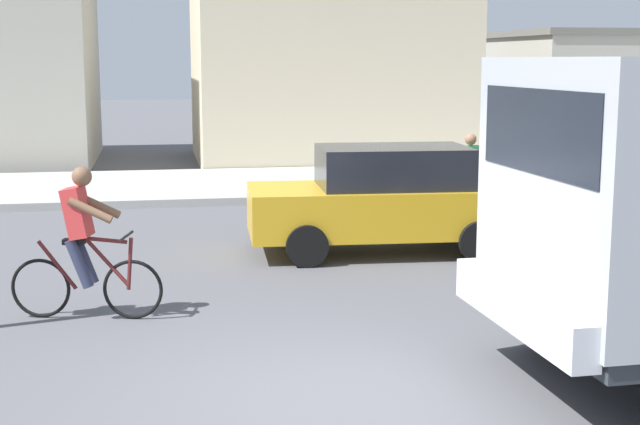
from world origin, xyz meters
TOP-DOWN VIEW (x-y plane):
  - ground_plane at (0.00, 0.00)m, footprint 120.00×120.00m
  - sidewalk_far at (0.00, 13.10)m, footprint 80.00×5.00m
  - cyclist at (-2.13, 2.92)m, footprint 1.69×0.58m
  - car_white_mid at (2.06, 5.79)m, footprint 4.09×2.05m
  - pedestrian_near_kerb at (4.02, 7.61)m, footprint 0.34×0.22m
  - building_mid_block at (3.56, 18.65)m, footprint 7.53×6.15m

SIDE VIEW (x-z plane):
  - ground_plane at x=0.00m, z-range 0.00..0.00m
  - sidewalk_far at x=0.00m, z-range 0.00..0.16m
  - car_white_mid at x=2.06m, z-range 0.02..1.62m
  - pedestrian_near_kerb at x=4.02m, z-range 0.04..1.66m
  - cyclist at x=-2.13m, z-range 0.00..1.72m
  - building_mid_block at x=3.56m, z-range 0.00..5.87m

